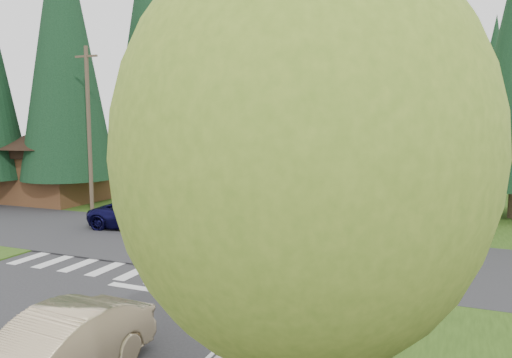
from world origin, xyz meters
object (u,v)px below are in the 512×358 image
Objects in this scene: parked_car_c at (377,175)px; parked_car_d at (385,171)px; suv_navy at (143,215)px; parked_car_e at (406,162)px; sedan_champagne at (55,351)px; parked_car_a at (340,199)px; parked_car_b at (354,191)px.

parked_car_c is 3.71m from parked_car_d.
suv_navy is 41.26m from parked_car_e.
parked_car_d reaches higher than parked_car_e.
parked_car_c reaches higher than parked_car_e.
sedan_champagne is 53.94m from parked_car_e.
parked_car_c reaches higher than parked_car_a.
sedan_champagne reaches higher than parked_car_b.
parked_car_e is (0.77, 12.45, -0.16)m from parked_car_d.
parked_car_b is at bearing -37.13° from suv_navy.
sedan_champagne is 1.11× the size of parked_car_a.
parked_car_b is (8.32, 13.74, -0.13)m from suv_navy.
sedan_champagne is 27.47m from parked_car_b.
parked_car_a reaches higher than parked_car_b.
parked_car_e is (1.87, 53.91, -0.16)m from sedan_champagne.
parked_car_d reaches higher than suv_navy.
sedan_champagne is at bearing -157.56° from suv_navy.
parked_car_c is at bearing -25.02° from suv_navy.
suv_navy reaches higher than parked_car_b.
parked_car_b is at bearing 91.98° from parked_car_a.
suv_navy is 1.24× the size of parked_car_e.
suv_navy is 1.21× the size of parked_car_c.
parked_car_c is at bearing 91.98° from parked_car_a.
parked_car_a is 0.99× the size of parked_car_e.
parked_car_b is (0.00, 4.46, -0.12)m from parked_car_a.
suv_navy is 1.25× the size of parked_car_a.
parked_car_e reaches higher than parked_car_b.
parked_car_a is at bearing -84.40° from parked_car_e.
parked_car_d is at bearing 85.94° from parked_car_c.
sedan_champagne is 1.07× the size of parked_car_c.
parked_car_c is (0.00, 10.30, 0.12)m from parked_car_b.
parked_car_a is 18.47m from parked_car_d.
sedan_champagne is 23.01m from parked_car_a.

